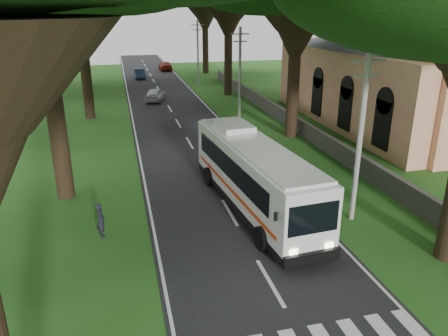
% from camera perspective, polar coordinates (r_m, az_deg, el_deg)
% --- Properties ---
extents(ground, '(140.00, 140.00, 0.00)m').
position_cam_1_polar(ground, '(15.19, 8.66, -18.84)').
color(ground, '#204F16').
rests_on(ground, ground).
extents(road, '(8.00, 120.00, 0.04)m').
position_cam_1_polar(road, '(37.35, -5.77, 5.43)').
color(road, black).
rests_on(road, ground).
extents(property_wall, '(0.35, 50.00, 1.20)m').
position_cam_1_polar(property_wall, '(38.49, 7.88, 6.69)').
color(property_wall, '#383533').
rests_on(property_wall, ground).
extents(church, '(14.00, 24.00, 11.60)m').
position_cam_1_polar(church, '(39.78, 21.79, 12.23)').
color(church, tan).
rests_on(church, ground).
extents(pole_near, '(1.60, 0.24, 8.00)m').
position_cam_1_polar(pole_near, '(20.43, 17.40, 4.18)').
color(pole_near, gray).
rests_on(pole_near, ground).
extents(pole_mid, '(1.60, 0.24, 8.00)m').
position_cam_1_polar(pole_mid, '(38.59, 2.08, 12.32)').
color(pole_mid, gray).
rests_on(pole_mid, ground).
extents(pole_far, '(1.60, 0.24, 8.00)m').
position_cam_1_polar(pole_far, '(57.97, -3.44, 14.97)').
color(pole_far, gray).
rests_on(pole_far, ground).
extents(coach_bus, '(3.49, 11.69, 3.39)m').
position_cam_1_polar(coach_bus, '(21.46, 3.87, -0.78)').
color(coach_bus, silver).
rests_on(coach_bus, ground).
extents(distant_car_a, '(2.75, 4.36, 1.38)m').
position_cam_1_polar(distant_car_a, '(47.91, -8.96, 9.46)').
color(distant_car_a, '#AEAEB3').
rests_on(distant_car_a, road).
extents(distant_car_b, '(1.56, 4.04, 1.31)m').
position_cam_1_polar(distant_car_b, '(64.05, -10.98, 12.00)').
color(distant_car_b, navy).
rests_on(distant_car_b, road).
extents(distant_car_c, '(1.91, 4.66, 1.35)m').
position_cam_1_polar(distant_car_c, '(72.10, -7.68, 13.09)').
color(distant_car_c, maroon).
rests_on(distant_car_c, road).
extents(pedestrian, '(0.48, 0.64, 1.61)m').
position_cam_1_polar(pedestrian, '(19.82, -15.79, -6.64)').
color(pedestrian, black).
rests_on(pedestrian, ground).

